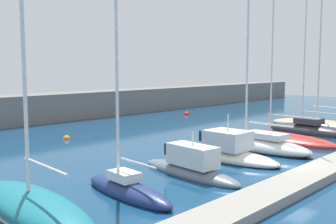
{
  "coord_description": "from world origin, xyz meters",
  "views": [
    {
      "loc": [
        -21.71,
        -10.4,
        5.92
      ],
      "look_at": [
        -2.91,
        6.94,
        3.11
      ],
      "focal_mm": 43.82,
      "sensor_mm": 36.0,
      "label": 1
    }
  ],
  "objects_px": {
    "sailboat_teal_second": "(34,204)",
    "sailboat_red_seventh": "(277,138)",
    "mooring_buoy_orange": "(67,139)",
    "motorboat_ivory_fifth": "(225,152)",
    "sailboat_sand_ninth": "(321,124)",
    "sailboat_white_sixth": "(257,144)",
    "sailboat_navy_third": "(127,187)",
    "sailboat_charcoal_eighth": "(310,130)",
    "motorboat_slate_fourth": "(190,167)",
    "mooring_buoy_red": "(187,115)"
  },
  "relations": [
    {
      "from": "sailboat_teal_second",
      "to": "motorboat_slate_fourth",
      "type": "height_order",
      "value": "sailboat_teal_second"
    },
    {
      "from": "sailboat_teal_second",
      "to": "sailboat_charcoal_eighth",
      "type": "bearing_deg",
      "value": -83.71
    },
    {
      "from": "motorboat_slate_fourth",
      "to": "motorboat_ivory_fifth",
      "type": "bearing_deg",
      "value": -73.21
    },
    {
      "from": "motorboat_slate_fourth",
      "to": "sailboat_teal_second",
      "type": "bearing_deg",
      "value": 91.76
    },
    {
      "from": "sailboat_charcoal_eighth",
      "to": "sailboat_sand_ninth",
      "type": "distance_m",
      "value": 4.67
    },
    {
      "from": "sailboat_sand_ninth",
      "to": "mooring_buoy_orange",
      "type": "height_order",
      "value": "sailboat_sand_ninth"
    },
    {
      "from": "sailboat_white_sixth",
      "to": "motorboat_slate_fourth",
      "type": "bearing_deg",
      "value": 99.44
    },
    {
      "from": "mooring_buoy_red",
      "to": "motorboat_slate_fourth",
      "type": "bearing_deg",
      "value": -139.61
    },
    {
      "from": "sailboat_teal_second",
      "to": "sailboat_navy_third",
      "type": "distance_m",
      "value": 4.27
    },
    {
      "from": "sailboat_charcoal_eighth",
      "to": "mooring_buoy_orange",
      "type": "relative_size",
      "value": 24.72
    },
    {
      "from": "motorboat_ivory_fifth",
      "to": "sailboat_red_seventh",
      "type": "relative_size",
      "value": 0.39
    },
    {
      "from": "sailboat_teal_second",
      "to": "sailboat_charcoal_eighth",
      "type": "xyz_separation_m",
      "value": [
        26.7,
        0.21,
        -0.04
      ]
    },
    {
      "from": "sailboat_navy_third",
      "to": "motorboat_slate_fourth",
      "type": "relative_size",
      "value": 1.73
    },
    {
      "from": "sailboat_charcoal_eighth",
      "to": "sailboat_sand_ninth",
      "type": "xyz_separation_m",
      "value": [
        4.58,
        0.92,
        -0.05
      ]
    },
    {
      "from": "sailboat_teal_second",
      "to": "sailboat_red_seventh",
      "type": "xyz_separation_m",
      "value": [
        21.83,
        0.84,
        -0.18
      ]
    },
    {
      "from": "sailboat_navy_third",
      "to": "sailboat_sand_ninth",
      "type": "xyz_separation_m",
      "value": [
        27.1,
        2.07,
        -0.08
      ]
    },
    {
      "from": "sailboat_teal_second",
      "to": "motorboat_slate_fourth",
      "type": "distance_m",
      "value": 8.96
    },
    {
      "from": "motorboat_slate_fourth",
      "to": "mooring_buoy_orange",
      "type": "relative_size",
      "value": 11.36
    },
    {
      "from": "mooring_buoy_orange",
      "to": "sailboat_charcoal_eighth",
      "type": "bearing_deg",
      "value": -40.59
    },
    {
      "from": "motorboat_slate_fourth",
      "to": "sailboat_sand_ninth",
      "type": "xyz_separation_m",
      "value": [
        22.35,
        1.87,
        -0.11
      ]
    },
    {
      "from": "sailboat_white_sixth",
      "to": "sailboat_charcoal_eighth",
      "type": "relative_size",
      "value": 0.9
    },
    {
      "from": "sailboat_navy_third",
      "to": "sailboat_red_seventh",
      "type": "bearing_deg",
      "value": -77.75
    },
    {
      "from": "sailboat_teal_second",
      "to": "mooring_buoy_orange",
      "type": "xyz_separation_m",
      "value": [
        10.71,
        13.91,
        -0.42
      ]
    },
    {
      "from": "sailboat_red_seventh",
      "to": "mooring_buoy_orange",
      "type": "distance_m",
      "value": 17.16
    },
    {
      "from": "motorboat_ivory_fifth",
      "to": "sailboat_red_seventh",
      "type": "height_order",
      "value": "sailboat_red_seventh"
    },
    {
      "from": "motorboat_slate_fourth",
      "to": "sailboat_sand_ninth",
      "type": "distance_m",
      "value": 22.43
    },
    {
      "from": "motorboat_ivory_fifth",
      "to": "sailboat_red_seventh",
      "type": "xyz_separation_m",
      "value": [
        8.28,
        0.74,
        -0.22
      ]
    },
    {
      "from": "sailboat_navy_third",
      "to": "sailboat_charcoal_eighth",
      "type": "distance_m",
      "value": 22.56
    },
    {
      "from": "sailboat_red_seventh",
      "to": "sailboat_teal_second",
      "type": "bearing_deg",
      "value": 96.73
    },
    {
      "from": "sailboat_white_sixth",
      "to": "sailboat_sand_ninth",
      "type": "xyz_separation_m",
      "value": [
        13.8,
        1.05,
        -0.12
      ]
    },
    {
      "from": "motorboat_slate_fourth",
      "to": "sailboat_white_sixth",
      "type": "xyz_separation_m",
      "value": [
        8.55,
        0.82,
        0.01
      ]
    },
    {
      "from": "sailboat_teal_second",
      "to": "sailboat_charcoal_eighth",
      "type": "distance_m",
      "value": 26.7
    },
    {
      "from": "motorboat_ivory_fifth",
      "to": "sailboat_sand_ninth",
      "type": "height_order",
      "value": "sailboat_sand_ninth"
    },
    {
      "from": "sailboat_sand_ninth",
      "to": "mooring_buoy_orange",
      "type": "bearing_deg",
      "value": 59.62
    },
    {
      "from": "motorboat_slate_fourth",
      "to": "sailboat_white_sixth",
      "type": "height_order",
      "value": "sailboat_white_sixth"
    },
    {
      "from": "sailboat_white_sixth",
      "to": "mooring_buoy_orange",
      "type": "height_order",
      "value": "sailboat_white_sixth"
    },
    {
      "from": "sailboat_red_seventh",
      "to": "mooring_buoy_orange",
      "type": "bearing_deg",
      "value": 44.93
    },
    {
      "from": "sailboat_teal_second",
      "to": "motorboat_ivory_fifth",
      "type": "relative_size",
      "value": 2.17
    },
    {
      "from": "motorboat_slate_fourth",
      "to": "sailboat_red_seventh",
      "type": "distance_m",
      "value": 13.0
    },
    {
      "from": "sailboat_white_sixth",
      "to": "mooring_buoy_orange",
      "type": "distance_m",
      "value": 15.4
    },
    {
      "from": "sailboat_white_sixth",
      "to": "sailboat_red_seventh",
      "type": "bearing_deg",
      "value": -76.17
    },
    {
      "from": "sailboat_teal_second",
      "to": "mooring_buoy_red",
      "type": "relative_size",
      "value": 21.83
    },
    {
      "from": "sailboat_red_seventh",
      "to": "motorboat_ivory_fifth",
      "type": "bearing_deg",
      "value": 99.67
    },
    {
      "from": "sailboat_navy_third",
      "to": "mooring_buoy_red",
      "type": "xyz_separation_m",
      "value": [
        26.54,
        18.73,
        -0.4
      ]
    },
    {
      "from": "sailboat_charcoal_eighth",
      "to": "mooring_buoy_red",
      "type": "relative_size",
      "value": 20.16
    },
    {
      "from": "motorboat_slate_fourth",
      "to": "sailboat_charcoal_eighth",
      "type": "relative_size",
      "value": 0.46
    },
    {
      "from": "sailboat_teal_second",
      "to": "mooring_buoy_red",
      "type": "height_order",
      "value": "sailboat_teal_second"
    },
    {
      "from": "sailboat_teal_second",
      "to": "sailboat_white_sixth",
      "type": "relative_size",
      "value": 1.2
    },
    {
      "from": "mooring_buoy_red",
      "to": "mooring_buoy_orange",
      "type": "bearing_deg",
      "value": -169.01
    },
    {
      "from": "sailboat_white_sixth",
      "to": "sailboat_sand_ninth",
      "type": "bearing_deg",
      "value": -81.71
    }
  ]
}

